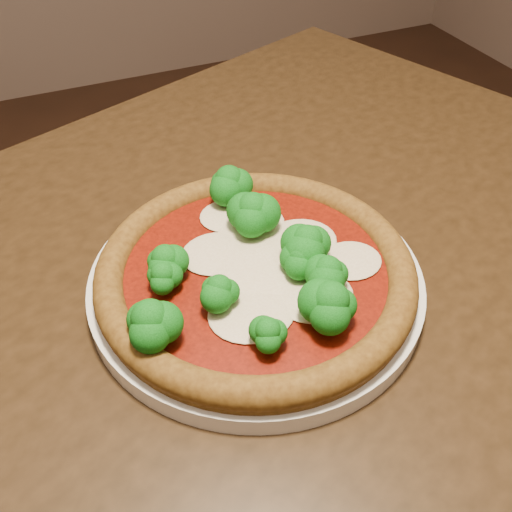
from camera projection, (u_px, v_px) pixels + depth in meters
name	position (u px, v px, depth m)	size (l,w,h in m)	color
dining_table	(262.00, 415.00, 0.54)	(1.37, 1.23, 0.75)	black
plate	(256.00, 281.00, 0.52)	(0.30, 0.30, 0.02)	white
pizza	(256.00, 269.00, 0.49)	(0.28, 0.28, 0.06)	brown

